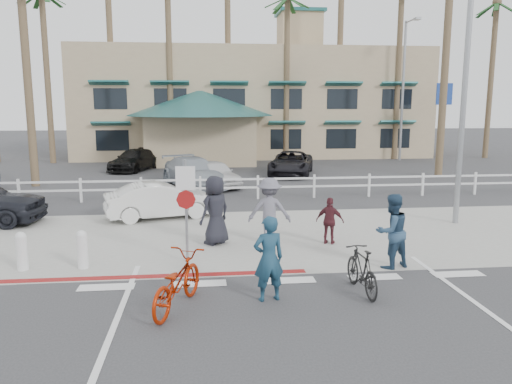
{
  "coord_description": "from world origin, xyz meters",
  "views": [
    {
      "loc": [
        -1.86,
        -9.96,
        3.92
      ],
      "look_at": [
        -0.4,
        3.71,
        1.5
      ],
      "focal_mm": 35.0,
      "sensor_mm": 36.0,
      "label": 1
    }
  ],
  "objects": [
    {
      "name": "pedestrian_a",
      "position": [
        -0.01,
        3.77,
        0.94
      ],
      "size": [
        1.31,
        0.88,
        1.89
      ],
      "primitive_type": "imported",
      "rotation": [
        0.0,
        0.0,
        2.99
      ],
      "color": "slate",
      "rests_on": "ground"
    },
    {
      "name": "curb_red",
      "position": [
        -3.0,
        1.2,
        0.01
      ],
      "size": [
        7.0,
        0.25,
        0.02
      ],
      "primitive_type": "cube",
      "color": "maroon",
      "rests_on": "ground"
    },
    {
      "name": "palm_5",
      "position": [
        4.0,
        25.0,
        6.5
      ],
      "size": [
        4.0,
        4.0,
        13.0
      ],
      "primitive_type": null,
      "color": "#183E1C",
      "rests_on": "ground"
    },
    {
      "name": "palm_7",
      "position": [
        12.0,
        25.0,
        7.0
      ],
      "size": [
        4.0,
        4.0,
        14.0
      ],
      "primitive_type": null,
      "color": "#183E1C",
      "rests_on": "ground"
    },
    {
      "name": "parking_lot",
      "position": [
        0.0,
        18.0,
        0.0
      ],
      "size": [
        50.0,
        16.0,
        0.01
      ],
      "primitive_type": "cube",
      "color": "#333335",
      "rests_on": "ground"
    },
    {
      "name": "building",
      "position": [
        2.0,
        31.0,
        5.65
      ],
      "size": [
        28.0,
        16.0,
        11.3
      ],
      "primitive_type": null,
      "color": "tan",
      "rests_on": "ground"
    },
    {
      "name": "sidewalk_plaza",
      "position": [
        0.0,
        4.5,
        0.01
      ],
      "size": [
        22.0,
        7.0,
        0.01
      ],
      "primitive_type": "cube",
      "color": "gray",
      "rests_on": "ground"
    },
    {
      "name": "car_white_sedan",
      "position": [
        -3.34,
        7.3,
        0.63
      ],
      "size": [
        4.03,
        2.3,
        1.26
      ],
      "primitive_type": "imported",
      "rotation": [
        0.0,
        0.0,
        1.84
      ],
      "color": "silver",
      "rests_on": "ground"
    },
    {
      "name": "pedestrian_b",
      "position": [
        -1.55,
        3.8,
        0.98
      ],
      "size": [
        1.13,
        1.1,
        1.96
      ],
      "primitive_type": "imported",
      "rotation": [
        0.0,
        0.0,
        3.85
      ],
      "color": "black",
      "rests_on": "ground"
    },
    {
      "name": "rider_black",
      "position": [
        2.63,
        1.28,
        0.91
      ],
      "size": [
        1.06,
        0.94,
        1.82
      ],
      "primitive_type": "imported",
      "rotation": [
        0.0,
        0.0,
        3.47
      ],
      "color": "navy",
      "rests_on": "ground"
    },
    {
      "name": "info_sign",
      "position": [
        14.0,
        22.0,
        2.8
      ],
      "size": [
        1.2,
        0.16,
        5.6
      ],
      "primitive_type": null,
      "color": "navy",
      "rests_on": "ground"
    },
    {
      "name": "bike_red",
      "position": [
        -2.41,
        -0.7,
        0.54
      ],
      "size": [
        1.42,
        2.18,
        1.08
      ],
      "primitive_type": "imported",
      "rotation": [
        0.0,
        0.0,
        2.77
      ],
      "color": "#911C03",
      "rests_on": "ground"
    },
    {
      "name": "palm_8",
      "position": [
        16.0,
        26.0,
        7.5
      ],
      "size": [
        4.0,
        4.0,
        15.0
      ],
      "primitive_type": null,
      "color": "#183E1C",
      "rests_on": "ground"
    },
    {
      "name": "palm_11",
      "position": [
        11.0,
        16.0,
        7.0
      ],
      "size": [
        4.0,
        4.0,
        14.0
      ],
      "primitive_type": null,
      "color": "#183E1C",
      "rests_on": "ground"
    },
    {
      "name": "rider_red",
      "position": [
        -0.59,
        -0.46,
        0.88
      ],
      "size": [
        0.72,
        0.55,
        1.76
      ],
      "primitive_type": "imported",
      "rotation": [
        0.0,
        0.0,
        3.36
      ],
      "color": "navy",
      "rests_on": "ground"
    },
    {
      "name": "palm_1",
      "position": [
        -12.0,
        25.0,
        6.5
      ],
      "size": [
        4.0,
        4.0,
        13.0
      ],
      "primitive_type": null,
      "color": "#183E1C",
      "rests_on": "ground"
    },
    {
      "name": "bike_path",
      "position": [
        0.0,
        -2.0,
        0.0
      ],
      "size": [
        12.0,
        16.0,
        0.01
      ],
      "primitive_type": "cube",
      "color": "#333335",
      "rests_on": "ground"
    },
    {
      "name": "palm_3",
      "position": [
        -4.0,
        25.0,
        7.0
      ],
      "size": [
        4.0,
        4.0,
        14.0
      ],
      "primitive_type": null,
      "color": "#183E1C",
      "rests_on": "ground"
    },
    {
      "name": "lot_car_1",
      "position": [
        -2.33,
        13.91,
        0.7
      ],
      "size": [
        3.58,
        5.24,
        1.41
      ],
      "primitive_type": "imported",
      "rotation": [
        0.0,
        0.0,
        0.37
      ],
      "color": "#929BA4",
      "rests_on": "ground"
    },
    {
      "name": "streetlight_1",
      "position": [
        12.0,
        24.0,
        4.75
      ],
      "size": [
        0.6,
        2.0,
        9.5
      ],
      "primitive_type": null,
      "color": "gray",
      "rests_on": "ground"
    },
    {
      "name": "ground",
      "position": [
        0.0,
        0.0,
        0.0
      ],
      "size": [
        140.0,
        140.0,
        0.0
      ],
      "primitive_type": "plane",
      "color": "#333335"
    },
    {
      "name": "palm_2",
      "position": [
        -8.0,
        26.0,
        8.0
      ],
      "size": [
        4.0,
        4.0,
        16.0
      ],
      "primitive_type": null,
      "color": "#183E1C",
      "rests_on": "ground"
    },
    {
      "name": "rail_fence",
      "position": [
        0.5,
        10.5,
        0.5
      ],
      "size": [
        29.4,
        0.16,
        1.0
      ],
      "primitive_type": null,
      "color": "silver",
      "rests_on": "ground"
    },
    {
      "name": "lot_car_4",
      "position": [
        -5.96,
        20.43,
        0.63
      ],
      "size": [
        3.19,
        4.68,
        1.26
      ],
      "primitive_type": "imported",
      "rotation": [
        0.0,
        0.0,
        -0.36
      ],
      "color": "black",
      "rests_on": "ground"
    },
    {
      "name": "palm_10",
      "position": [
        -10.0,
        15.0,
        6.0
      ],
      "size": [
        4.0,
        4.0,
        12.0
      ],
      "primitive_type": null,
      "color": "#183E1C",
      "rests_on": "ground"
    },
    {
      "name": "sign_post",
      "position": [
        -2.3,
        2.2,
        1.45
      ],
      "size": [
        0.5,
        0.1,
        2.9
      ],
      "primitive_type": null,
      "color": "gray",
      "rests_on": "ground"
    },
    {
      "name": "pedestrian_child",
      "position": [
        1.67,
        3.46,
        0.67
      ],
      "size": [
        0.85,
        0.63,
        1.35
      ],
      "primitive_type": "imported",
      "rotation": [
        0.0,
        0.0,
        2.71
      ],
      "color": "#501E25",
      "rests_on": "ground"
    },
    {
      "name": "bollard_0",
      "position": [
        -4.8,
        2.0,
        0.47
      ],
      "size": [
        0.26,
        0.26,
        0.95
      ],
      "primitive_type": null,
      "color": "silver",
      "rests_on": "ground"
    },
    {
      "name": "palm_6",
      "position": [
        8.0,
        26.0,
        8.5
      ],
      "size": [
        4.0,
        4.0,
        17.0
      ],
      "primitive_type": null,
      "color": "#183E1C",
      "rests_on": "ground"
    },
    {
      "name": "palm_4",
      "position": [
        0.0,
        26.0,
        7.5
      ],
      "size": [
        4.0,
        4.0,
        15.0
      ],
      "primitive_type": null,
      "color": "#183E1C",
      "rests_on": "ground"
    },
    {
      "name": "bollard_1",
      "position": [
        -6.2,
        2.0,
        0.47
      ],
      "size": [
        0.26,
        0.26,
        0.95
      ],
      "primitive_type": null,
      "color": "silver",
      "rests_on": "ground"
    },
    {
      "name": "palm_9",
      "position": [
        19.0,
        25.0,
        6.5
      ],
      "size": [
        4.0,
        4.0,
        13.0
      ],
      "primitive_type": null,
      "color": "#183E1C",
      "rests_on": "ground"
    },
    {
      "name": "lot_car_2",
      "position": [
        -1.33,
        13.83,
        0.64
      ],
      "size": [
        2.85,
        4.07,
        1.29
      ],
      "primitive_type": "imported",
      "rotation": [
        0.0,
        0.0,
        0.39
      ],
      "color": "silver",
      "rests_on": "ground"
    },
    {
      "name": "streetlight_0",
      "position": [
        6.5,
        5.5,
        4.5
      ],
      "size": [
        0.6,
        2.0,
        9.0
      ],
      "primitive_type": null,
      "color": "gray",
      "rests_on": "ground"
    },
    {
      "name": "cross_street",
      "position": [
        0.0,
        8.5,
        0.0
      ],
      "size": [
        40.0,
        5.0,
        0.01
      ],
      "primitive_type": "cube",
      "color": "#333335",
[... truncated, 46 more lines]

